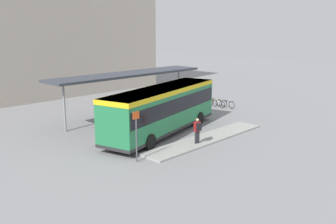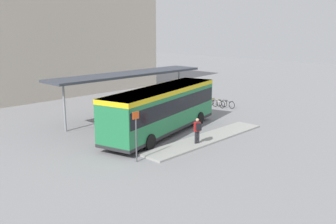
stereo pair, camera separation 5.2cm
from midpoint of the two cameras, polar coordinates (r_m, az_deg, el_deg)
ground_plane at (r=25.82m, az=-0.90°, el=-3.30°), size 120.00×120.00×0.00m
curb_island at (r=24.53m, az=5.80°, el=-4.08°), size 10.33×1.80×0.12m
city_bus at (r=25.37m, az=-0.90°, el=0.75°), size 11.26×4.94×3.19m
pedestrian_waiting at (r=23.07m, az=4.47°, el=-2.62°), size 0.46×0.50×1.60m
bicycle_black at (r=34.39m, az=9.04°, el=1.20°), size 0.48×1.59×0.69m
bicycle_white at (r=34.46m, az=7.64°, el=1.27°), size 0.48×1.57×0.68m
bicycle_yellow at (r=35.23m, az=7.10°, el=1.53°), size 0.48×1.58×0.68m
station_shelter at (r=30.07m, az=-6.02°, el=5.69°), size 13.95×2.69×3.61m
platform_sign at (r=20.12m, az=-4.92°, el=-3.40°), size 0.44×0.08×2.80m
station_building at (r=43.72m, az=-22.08°, el=12.02°), size 29.63×11.84×14.54m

